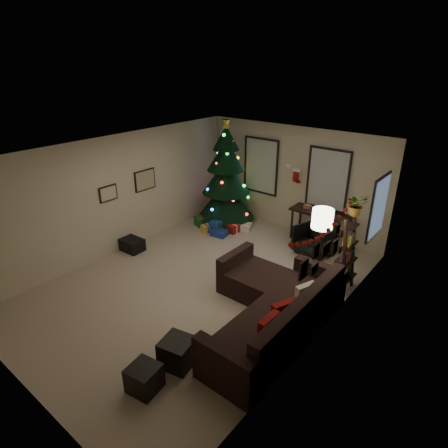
{
  "coord_description": "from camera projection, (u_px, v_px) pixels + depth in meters",
  "views": [
    {
      "loc": [
        4.45,
        -4.78,
        4.25
      ],
      "look_at": [
        0.1,
        0.6,
        1.15
      ],
      "focal_mm": 30.32,
      "sensor_mm": 36.0,
      "label": 1
    }
  ],
  "objects": [
    {
      "name": "christmas_tree",
      "position": [
        226.0,
        180.0,
        10.07
      ],
      "size": [
        1.55,
        1.55,
        2.88
      ],
      "rotation": [
        0.0,
        0.0,
        -0.18
      ],
      "color": "black",
      "rests_on": "floor"
    },
    {
      "name": "storage_bin",
      "position": [
        131.0,
        244.0,
        8.95
      ],
      "size": [
        0.6,
        0.42,
        0.29
      ],
      "primitive_type": "cube",
      "rotation": [
        0.0,
        0.0,
        0.05
      ],
      "color": "black",
      "rests_on": "floor"
    },
    {
      "name": "wall_right",
      "position": [
        323.0,
        265.0,
        5.69
      ],
      "size": [
        0.0,
        7.0,
        7.0
      ],
      "primitive_type": "plane",
      "rotation": [
        1.57,
        0.0,
        -1.57
      ],
      "color": "beige",
      "rests_on": "floor"
    },
    {
      "name": "art_abstract",
      "position": [
        108.0,
        193.0,
        8.31
      ],
      "size": [
        0.04,
        0.45,
        0.35
      ],
      "color": "black",
      "rests_on": "wall_left"
    },
    {
      "name": "floor",
      "position": [
        202.0,
        284.0,
        7.68
      ],
      "size": [
        7.0,
        7.0,
        0.0
      ],
      "primitive_type": "plane",
      "color": "tan",
      "rests_on": "ground"
    },
    {
      "name": "desk_chair",
      "position": [
        314.0,
        240.0,
        8.68
      ],
      "size": [
        0.85,
        0.82,
        0.71
      ],
      "primitive_type": "imported",
      "rotation": [
        0.0,
        0.0,
        -0.3
      ],
      "color": "black",
      "rests_on": "floor"
    },
    {
      "name": "desk",
      "position": [
        321.0,
        216.0,
        9.1
      ],
      "size": [
        1.49,
        0.53,
        0.8
      ],
      "color": "black",
      "rests_on": "floor"
    },
    {
      "name": "garland",
      "position": [
        324.0,
        228.0,
        5.46
      ],
      "size": [
        0.08,
        1.9,
        0.3
      ],
      "primitive_type": null,
      "color": "#A5140C",
      "rests_on": "wall_right"
    },
    {
      "name": "pillow_red_a",
      "position": [
        269.0,
        329.0,
        5.45
      ],
      "size": [
        0.12,
        0.42,
        0.41
      ],
      "primitive_type": "cube",
      "rotation": [
        0.0,
        0.0,
        -0.02
      ],
      "color": "maroon",
      "rests_on": "sofa"
    },
    {
      "name": "floor_lamp",
      "position": [
        322.0,
        225.0,
        6.72
      ],
      "size": [
        0.38,
        0.38,
        1.78
      ],
      "rotation": [
        0.0,
        0.0,
        0.03
      ],
      "color": "black",
      "rests_on": "floor"
    },
    {
      "name": "sofa",
      "position": [
        274.0,
        310.0,
        6.4
      ],
      "size": [
        2.11,
        3.04,
        0.92
      ],
      "color": "black",
      "rests_on": "floor"
    },
    {
      "name": "wall_back",
      "position": [
        293.0,
        180.0,
        9.61
      ],
      "size": [
        5.0,
        0.0,
        5.0
      ],
      "primitive_type": "plane",
      "rotation": [
        1.57,
        0.0,
        0.0
      ],
      "color": "beige",
      "rests_on": "floor"
    },
    {
      "name": "potted_plant",
      "position": [
        357.0,
        201.0,
        6.81
      ],
      "size": [
        0.64,
        0.65,
        0.54
      ],
      "primitive_type": "imported",
      "rotation": [
        0.0,
        0.0,
        0.84
      ],
      "color": "#4C4C4C",
      "rests_on": "bookshelf"
    },
    {
      "name": "stocking_left",
      "position": [
        289.0,
        171.0,
        9.63
      ],
      "size": [
        0.2,
        0.05,
        0.36
      ],
      "color": "#990F0C",
      "rests_on": "wall_back"
    },
    {
      "name": "wall_left",
      "position": [
        118.0,
        195.0,
        8.56
      ],
      "size": [
        0.0,
        7.0,
        7.0
      ],
      "primitive_type": "plane",
      "rotation": [
        1.57,
        0.0,
        1.57
      ],
      "color": "beige",
      "rests_on": "floor"
    },
    {
      "name": "wall_front",
      "position": [
        8.0,
        313.0,
        4.64
      ],
      "size": [
        5.0,
        0.0,
        5.0
      ],
      "primitive_type": "plane",
      "rotation": [
        -1.57,
        0.0,
        0.0
      ],
      "color": "beige",
      "rests_on": "floor"
    },
    {
      "name": "art_map",
      "position": [
        145.0,
        180.0,
        9.04
      ],
      "size": [
        0.04,
        0.6,
        0.5
      ],
      "color": "black",
      "rests_on": "wall_left"
    },
    {
      "name": "ottoman_far",
      "position": [
        144.0,
        378.0,
        5.19
      ],
      "size": [
        0.46,
        0.46,
        0.38
      ],
      "primitive_type": "cube",
      "rotation": [
        0.0,
        0.0,
        0.15
      ],
      "color": "black",
      "rests_on": "floor"
    },
    {
      "name": "bookshelf",
      "position": [
        348.0,
        255.0,
        7.21
      ],
      "size": [
        0.3,
        0.47,
        1.56
      ],
      "color": "black",
      "rests_on": "floor"
    },
    {
      "name": "pillow_cream",
      "position": [
        305.0,
        294.0,
        6.25
      ],
      "size": [
        0.23,
        0.39,
        0.38
      ],
      "primitive_type": "cube",
      "rotation": [
        0.0,
        0.0,
        -0.34
      ],
      "color": "beige",
      "rests_on": "sofa"
    },
    {
      "name": "window_back_left",
      "position": [
        261.0,
        166.0,
        10.05
      ],
      "size": [
        1.05,
        0.06,
        1.5
      ],
      "color": "#728CB2",
      "rests_on": "wall_back"
    },
    {
      "name": "gallery",
      "position": [
        321.0,
        254.0,
        5.56
      ],
      "size": [
        0.03,
        1.25,
        0.54
      ],
      "color": "black",
      "rests_on": "wall_right"
    },
    {
      "name": "ottoman_near",
      "position": [
        178.0,
        352.0,
        5.6
      ],
      "size": [
        0.54,
        0.54,
        0.43
      ],
      "primitive_type": "cube",
      "rotation": [
        0.0,
        0.0,
        0.21
      ],
      "color": "black",
      "rests_on": "floor"
    },
    {
      "name": "stocking_right",
      "position": [
        296.0,
        175.0,
        9.3
      ],
      "size": [
        0.2,
        0.05,
        0.36
      ],
      "color": "#990F0C",
      "rests_on": "wall_back"
    },
    {
      "name": "window_right_wall",
      "position": [
        379.0,
        207.0,
        7.46
      ],
      "size": [
        0.06,
        0.9,
        1.3
      ],
      "color": "#728CB2",
      "rests_on": "wall_right"
    },
    {
      "name": "ceiling",
      "position": [
        198.0,
        152.0,
        6.58
      ],
      "size": [
        7.0,
        7.0,
        0.0
      ],
      "primitive_type": "plane",
      "rotation": [
        3.14,
        0.0,
        0.0
      ],
      "color": "white",
      "rests_on": "floor"
    },
    {
      "name": "pillow_red_b",
      "position": [
        284.0,
        314.0,
        5.76
      ],
      "size": [
        0.27,
        0.44,
        0.43
      ],
      "primitive_type": "cube",
      "rotation": [
        0.0,
        0.0,
        -0.38
      ],
      "color": "maroon",
      "rests_on": "sofa"
    },
    {
      "name": "presents",
      "position": [
        219.0,
        224.0,
        10.09
      ],
      "size": [
        1.5,
        1.13,
        0.3
      ],
      "rotation": [
        0.0,
        0.0,
        0.2
      ],
      "color": "maroon",
      "rests_on": "floor"
    },
    {
      "name": "window_back_right",
      "position": [
        328.0,
        179.0,
        8.96
      ],
      "size": [
        1.05,
        0.06,
        1.5
      ],
      "color": "#728CB2",
      "rests_on": "wall_back"
    }
  ]
}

